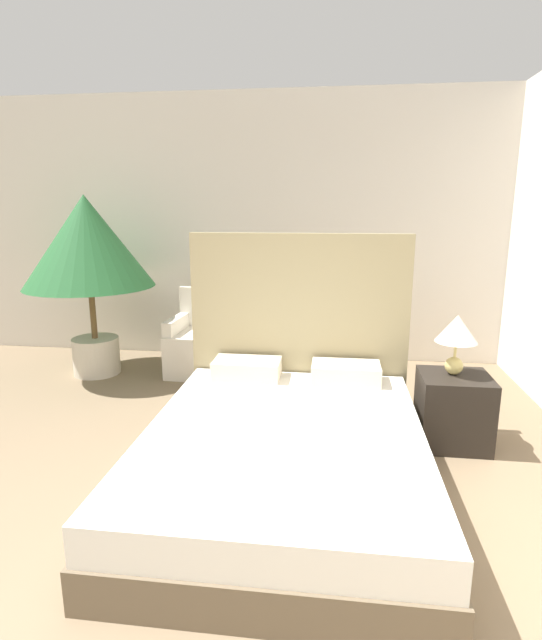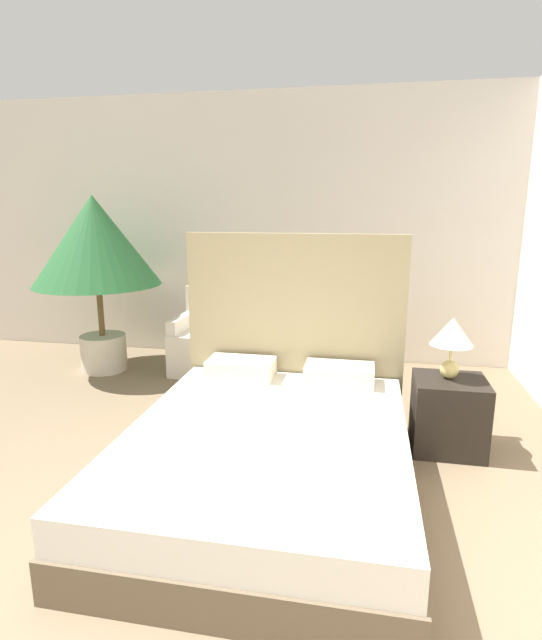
% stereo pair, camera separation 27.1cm
% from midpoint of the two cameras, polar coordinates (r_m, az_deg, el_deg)
% --- Properties ---
extents(wall_back, '(10.00, 0.06, 2.90)m').
position_cam_midpoint_polar(wall_back, '(5.62, 2.58, 10.30)').
color(wall_back, silver).
rests_on(wall_back, ground_plane).
extents(bed, '(1.69, 2.16, 1.51)m').
position_cam_midpoint_polar(bed, '(3.18, 2.47, -14.05)').
color(bed, brown).
rests_on(bed, ground_plane).
extents(armchair_near_window_left, '(0.63, 0.64, 0.86)m').
position_cam_midpoint_polar(armchair_near_window_left, '(5.25, -6.06, -2.93)').
color(armchair_near_window_left, silver).
rests_on(armchair_near_window_left, ground_plane).
extents(armchair_near_window_right, '(0.64, 0.65, 0.86)m').
position_cam_midpoint_polar(armchair_near_window_right, '(5.06, 5.28, -3.55)').
color(armchair_near_window_right, silver).
rests_on(armchair_near_window_right, ground_plane).
extents(potted_palm, '(1.28, 1.28, 1.82)m').
position_cam_midpoint_polar(potted_palm, '(5.34, -18.04, 7.94)').
color(potted_palm, beige).
rests_on(potted_palm, ground_plane).
extents(nightstand, '(0.49, 0.45, 0.53)m').
position_cam_midpoint_polar(nightstand, '(3.86, 21.54, -10.03)').
color(nightstand, black).
rests_on(nightstand, ground_plane).
extents(table_lamp, '(0.29, 0.29, 0.44)m').
position_cam_midpoint_polar(table_lamp, '(3.71, 21.98, -1.71)').
color(table_lamp, tan).
rests_on(table_lamp, nightstand).
extents(side_table, '(0.29, 0.29, 0.51)m').
position_cam_midpoint_polar(side_table, '(5.16, -0.43, -3.41)').
color(side_table, brown).
rests_on(side_table, ground_plane).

